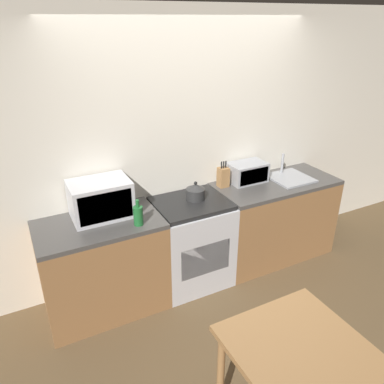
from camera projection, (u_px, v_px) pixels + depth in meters
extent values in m
plane|color=brown|center=(245.00, 325.00, 3.32)|extent=(16.00, 16.00, 0.00)
cube|color=silver|center=(187.00, 149.00, 3.69)|extent=(10.00, 0.06, 2.60)
cube|color=olive|center=(104.00, 268.00, 3.37)|extent=(1.06, 0.62, 0.86)
cube|color=#474442|center=(98.00, 225.00, 3.18)|extent=(1.06, 0.62, 0.04)
cube|color=olive|center=(272.00, 221.00, 4.15)|extent=(1.33, 0.62, 0.86)
cube|color=#474442|center=(276.00, 184.00, 3.96)|extent=(1.33, 0.62, 0.04)
cube|color=silver|center=(191.00, 244.00, 3.73)|extent=(0.71, 0.62, 0.86)
cube|color=black|center=(191.00, 203.00, 3.54)|extent=(0.68, 0.57, 0.04)
cube|color=black|center=(206.00, 259.00, 3.49)|extent=(0.51, 0.02, 0.32)
cylinder|color=#2D2D2D|center=(195.00, 194.00, 3.56)|extent=(0.18, 0.18, 0.11)
cone|color=#2D2D2D|center=(196.00, 186.00, 3.53)|extent=(0.17, 0.17, 0.05)
sphere|color=black|center=(196.00, 183.00, 3.52)|extent=(0.03, 0.03, 0.03)
cube|color=silver|center=(100.00, 199.00, 3.21)|extent=(0.51, 0.36, 0.33)
cube|color=black|center=(106.00, 207.00, 3.07)|extent=(0.45, 0.01, 0.26)
cylinder|color=#1E662D|center=(138.00, 216.00, 3.11)|extent=(0.08, 0.08, 0.17)
cylinder|color=#1E662D|center=(137.00, 203.00, 3.06)|extent=(0.03, 0.03, 0.06)
cube|color=#9E7042|center=(223.00, 177.00, 3.81)|extent=(0.10, 0.10, 0.20)
cylinder|color=black|center=(221.00, 165.00, 3.74)|extent=(0.01, 0.01, 0.07)
cylinder|color=black|center=(224.00, 165.00, 3.75)|extent=(0.01, 0.01, 0.07)
cylinder|color=black|center=(226.00, 164.00, 3.76)|extent=(0.01, 0.01, 0.07)
cube|color=#999BA0|center=(247.00, 172.00, 3.93)|extent=(0.39, 0.26, 0.21)
cube|color=black|center=(254.00, 176.00, 3.83)|extent=(0.34, 0.01, 0.16)
cube|color=#999BA0|center=(290.00, 178.00, 4.02)|extent=(0.41, 0.42, 0.02)
cylinder|color=#999BA0|center=(282.00, 163.00, 4.09)|extent=(0.03, 0.03, 0.22)
cube|color=#9E7042|center=(300.00, 349.00, 2.18)|extent=(0.78, 0.77, 0.04)
cylinder|color=#9E7042|center=(221.00, 373.00, 2.46)|extent=(0.05, 0.05, 0.71)
cylinder|color=#9E7042|center=(298.00, 338.00, 2.73)|extent=(0.05, 0.05, 0.71)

